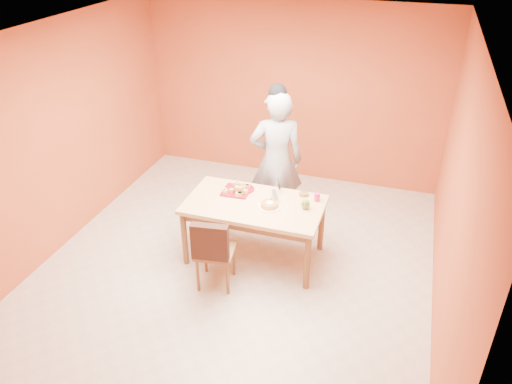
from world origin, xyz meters
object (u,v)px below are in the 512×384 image
(pastry_platter, at_px, (236,191))
(checker_tin, at_px, (304,194))
(person, at_px, (276,161))
(red_dinner_plate, at_px, (244,189))
(dining_chair, at_px, (215,250))
(egg_ornament, at_px, (305,204))
(dining_table, at_px, (254,210))
(sponge_cake, at_px, (270,204))
(magenta_glass, at_px, (317,197))

(pastry_platter, relative_size, checker_tin, 2.94)
(person, relative_size, red_dinner_plate, 7.57)
(dining_chair, distance_m, egg_ornament, 1.15)
(dining_table, xyz_separation_m, egg_ornament, (0.59, 0.05, 0.16))
(dining_chair, bearing_deg, sponge_cake, 44.87)
(red_dinner_plate, distance_m, egg_ornament, 0.84)
(pastry_platter, relative_size, magenta_glass, 3.32)
(red_dinner_plate, height_order, checker_tin, checker_tin)
(person, height_order, sponge_cake, person)
(dining_table, bearing_deg, dining_chair, -111.83)
(dining_table, height_order, sponge_cake, sponge_cake)
(dining_chair, relative_size, pastry_platter, 2.83)
(dining_table, bearing_deg, pastry_platter, 146.93)
(egg_ornament, distance_m, checker_tin, 0.31)
(dining_chair, distance_m, red_dinner_plate, 0.94)
(red_dinner_plate, xyz_separation_m, egg_ornament, (0.81, -0.21, 0.06))
(red_dinner_plate, relative_size, magenta_glass, 2.55)
(person, relative_size, egg_ornament, 14.67)
(person, xyz_separation_m, magenta_glass, (0.65, -0.52, -0.13))
(pastry_platter, bearing_deg, dining_chair, -87.50)
(egg_ornament, bearing_deg, magenta_glass, 46.59)
(dining_table, xyz_separation_m, magenta_glass, (0.68, 0.28, 0.14))
(egg_ornament, height_order, magenta_glass, egg_ornament)
(sponge_cake, xyz_separation_m, egg_ornament, (0.40, 0.09, 0.03))
(person, distance_m, pastry_platter, 0.71)
(dining_chair, height_order, pastry_platter, dining_chair)
(dining_chair, height_order, person, person)
(checker_tin, bearing_deg, dining_table, -145.36)
(red_dinner_plate, distance_m, magenta_glass, 0.90)
(sponge_cake, bearing_deg, dining_table, 170.43)
(pastry_platter, distance_m, magenta_glass, 0.97)
(person, xyz_separation_m, sponge_cake, (0.16, -0.83, -0.14))
(person, bearing_deg, dining_chair, 59.40)
(red_dinner_plate, bearing_deg, dining_chair, -92.44)
(pastry_platter, bearing_deg, dining_table, -33.07)
(dining_table, bearing_deg, magenta_glass, 22.25)
(person, distance_m, magenta_glass, 0.84)
(dining_table, relative_size, checker_tin, 14.56)
(dining_chair, distance_m, magenta_glass, 1.35)
(dining_chair, relative_size, magenta_glass, 9.42)
(egg_ornament, xyz_separation_m, magenta_glass, (0.09, 0.22, -0.02))
(dining_table, xyz_separation_m, pastry_platter, (-0.29, 0.19, 0.10))
(dining_chair, relative_size, red_dinner_plate, 3.70)
(red_dinner_plate, bearing_deg, magenta_glass, 0.96)
(sponge_cake, height_order, magenta_glass, magenta_glass)
(checker_tin, bearing_deg, person, 136.50)
(person, xyz_separation_m, red_dinner_plate, (-0.25, -0.54, -0.17))
(dining_table, xyz_separation_m, dining_chair, (-0.25, -0.63, -0.19))
(egg_ornament, xyz_separation_m, checker_tin, (-0.09, 0.30, -0.05))
(red_dinner_plate, height_order, sponge_cake, sponge_cake)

